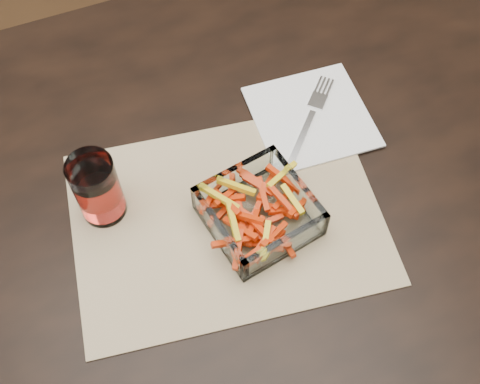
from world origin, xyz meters
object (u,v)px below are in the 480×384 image
tumbler (98,190)px  fork (311,116)px  glass_bowl (259,213)px  dining_table (251,197)px

tumbler → fork: 0.36m
glass_bowl → fork: bearing=42.6°
glass_bowl → fork: size_ratio=1.11×
fork → tumbler: bearing=-129.9°
glass_bowl → tumbler: tumbler is taller
glass_bowl → tumbler: size_ratio=1.41×
dining_table → fork: 0.17m
glass_bowl → tumbler: bearing=152.5°
dining_table → tumbler: size_ratio=13.82×
dining_table → tumbler: bearing=175.9°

